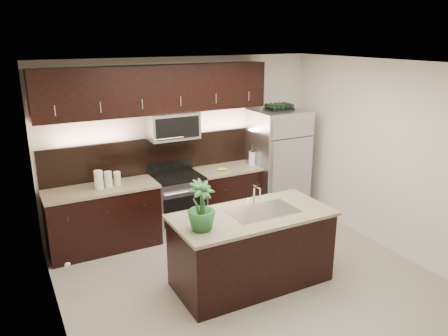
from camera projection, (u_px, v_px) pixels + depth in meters
name	position (u px, v px, depth m)	size (l,w,h in m)	color
ground	(246.00, 277.00, 5.67)	(4.50, 4.50, 0.00)	gray
room_walls	(242.00, 153.00, 5.09)	(4.52, 4.02, 2.71)	beige
counter_run	(166.00, 206.00, 6.75)	(3.51, 0.65, 0.94)	black
upper_fixtures	(159.00, 97.00, 6.40)	(3.49, 0.40, 1.66)	black
island	(251.00, 248.00, 5.42)	(1.96, 0.96, 0.94)	black
sink_faucet	(262.00, 210.00, 5.36)	(0.84, 0.50, 0.28)	silver
refrigerator	(277.00, 163.00, 7.48)	(0.88, 0.79, 1.82)	#B2B2B7
wine_rack	(279.00, 107.00, 7.20)	(0.45, 0.28, 0.10)	black
plant	(201.00, 206.00, 4.77)	(0.32, 0.32, 0.56)	#225525
canisters	(106.00, 179.00, 6.17)	(0.39, 0.18, 0.26)	silver
french_press	(252.00, 158.00, 7.22)	(0.12, 0.12, 0.34)	silver
bananas	(219.00, 169.00, 6.94)	(0.16, 0.13, 0.05)	gold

